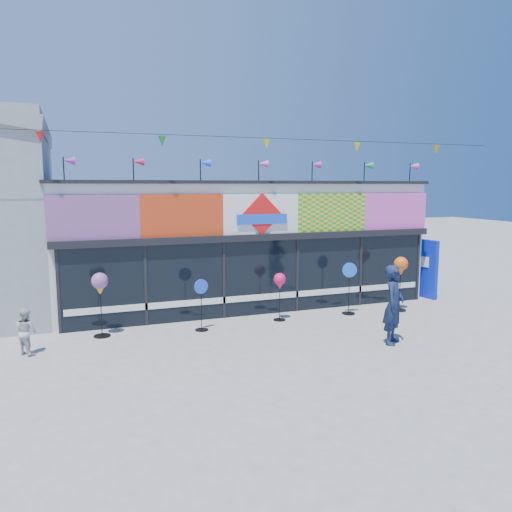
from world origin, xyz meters
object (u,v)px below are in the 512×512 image
blue_sign (425,268)px  spinner_2 (280,283)px  adult_man (394,305)px  spinner_0 (100,286)px  child (26,331)px  spinner_4 (401,268)px  spinner_1 (201,303)px  spinner_3 (349,287)px

blue_sign → spinner_2: 6.13m
spinner_2 → adult_man: (1.82, -3.00, -0.13)m
blue_sign → spinner_0: (-11.06, -0.90, 0.33)m
child → spinner_4: bearing=-130.6°
blue_sign → spinner_1: size_ratio=1.45×
spinner_0 → adult_man: adult_man is taller
spinner_0 → child: size_ratio=1.55×
blue_sign → adult_man: size_ratio=1.03×
spinner_3 → child: spinner_3 is taller
spinner_1 → adult_man: size_ratio=0.71×
blue_sign → spinner_2: blue_sign is taller
spinner_4 → adult_man: size_ratio=0.86×
spinner_3 → spinner_4: (1.73, -0.20, 0.53)m
spinner_3 → child: size_ratio=1.46×
blue_sign → spinner_2: bearing=-178.8°
spinner_2 → child: size_ratio=1.29×
blue_sign → spinner_2: (-6.04, -1.05, 0.10)m
child → spinner_3: bearing=-129.0°
spinner_1 → spinner_3: 4.71m
spinner_3 → blue_sign: bearing=16.5°
blue_sign → spinner_0: size_ratio=1.21×
spinner_0 → blue_sign: bearing=4.6°
spinner_2 → spinner_1: bearing=-175.1°
spinner_4 → child: (-10.78, -0.42, -0.83)m
spinner_1 → spinner_3: (4.71, 0.14, 0.10)m
spinner_1 → child: bearing=-173.7°
adult_man → child: 8.89m
spinner_1 → spinner_3: bearing=1.7°
spinner_4 → spinner_1: bearing=179.5°
spinner_0 → spinner_4: (9.05, -0.41, 0.02)m
spinner_0 → spinner_4: size_ratio=0.99×
adult_man → child: adult_man is taller
spinner_3 → spinner_4: spinner_4 is taller
blue_sign → spinner_1: bearing=179.8°
spinner_4 → child: size_ratio=1.57×
spinner_2 → child: (-6.76, -0.68, -0.58)m
blue_sign → child: size_ratio=1.87×
spinner_1 → adult_man: bearing=-33.4°
spinner_1 → spinner_3: size_ratio=0.89×
spinner_0 → spinner_1: spinner_0 is taller
adult_man → child: size_ratio=1.81×
spinner_0 → spinner_3: 7.34m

